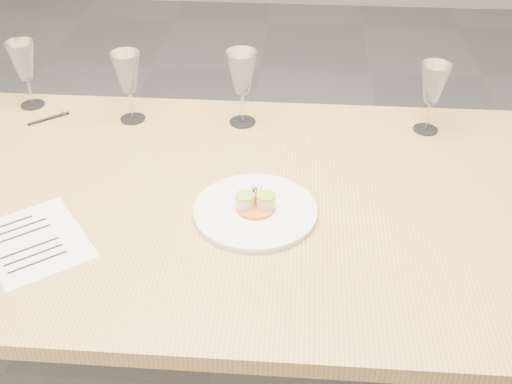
# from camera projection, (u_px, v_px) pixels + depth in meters

# --- Properties ---
(dining_table) EXTENTS (2.40, 1.00, 0.75)m
(dining_table) POSITION_uv_depth(u_px,v_px,m) (197.00, 217.00, 1.62)
(dining_table) COLOR tan
(dining_table) RESTS_ON ground
(dinner_plate) EXTENTS (0.29, 0.29, 0.08)m
(dinner_plate) POSITION_uv_depth(u_px,v_px,m) (256.00, 210.00, 1.52)
(dinner_plate) COLOR white
(dinner_plate) RESTS_ON dining_table
(recipe_sheet) EXTENTS (0.32, 0.33, 0.00)m
(recipe_sheet) POSITION_uv_depth(u_px,v_px,m) (35.00, 241.00, 1.44)
(recipe_sheet) COLOR white
(recipe_sheet) RESTS_ON dining_table
(ballpoint_pen) EXTENTS (0.10, 0.09, 0.01)m
(ballpoint_pen) POSITION_uv_depth(u_px,v_px,m) (49.00, 118.00, 1.89)
(ballpoint_pen) COLOR black
(ballpoint_pen) RESTS_ON dining_table
(wine_glass_0) EXTENTS (0.08, 0.08, 0.20)m
(wine_glass_0) POSITION_uv_depth(u_px,v_px,m) (23.00, 62.00, 1.88)
(wine_glass_0) COLOR white
(wine_glass_0) RESTS_ON dining_table
(wine_glass_1) EXTENTS (0.08, 0.08, 0.21)m
(wine_glass_1) POSITION_uv_depth(u_px,v_px,m) (127.00, 74.00, 1.81)
(wine_glass_1) COLOR white
(wine_glass_1) RESTS_ON dining_table
(wine_glass_2) EXTENTS (0.09, 0.09, 0.22)m
(wine_glass_2) POSITION_uv_depth(u_px,v_px,m) (242.00, 74.00, 1.79)
(wine_glass_2) COLOR white
(wine_glass_2) RESTS_ON dining_table
(wine_glass_3) EXTENTS (0.08, 0.08, 0.20)m
(wine_glass_3) POSITION_uv_depth(u_px,v_px,m) (433.00, 85.00, 1.76)
(wine_glass_3) COLOR white
(wine_glass_3) RESTS_ON dining_table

